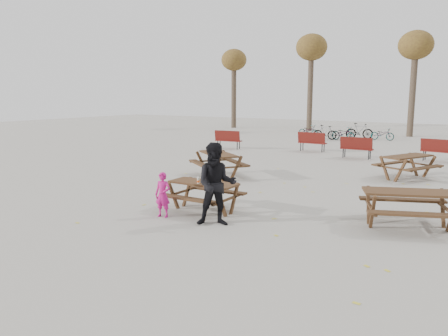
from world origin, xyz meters
The scene contains 14 objects.
ground centered at (0.00, 0.00, 0.00)m, with size 80.00×80.00×0.00m, color gray.
main_picnic_table centered at (0.00, 0.00, 0.59)m, with size 1.80×1.45×0.78m.
food_tray centered at (0.15, -0.11, 0.79)m, with size 0.18×0.11×0.04m, color white.
bread_roll centered at (0.15, -0.11, 0.83)m, with size 0.14×0.06×0.05m, color tan.
soda_bottle centered at (-0.01, -0.22, 0.85)m, with size 0.07×0.07×0.17m.
child centered at (-0.56, -0.96, 0.56)m, with size 0.41×0.27×1.12m, color #BA1773.
adult centered at (0.94, -0.83, 0.97)m, with size 0.94×0.73×1.93m, color black.
picnic_table_east centered at (4.75, 1.31, 0.43)m, with size 1.98×1.60×0.85m, color #372114, non-canonical shape.
picnic_table_north centered at (-2.27, 4.24, 0.44)m, with size 2.05×1.65×0.88m, color #372114, non-canonical shape.
picnic_table_far centered at (3.68, 7.54, 0.42)m, with size 1.96×1.58×0.84m, color #372114, non-canonical shape.
park_bench_row centered at (-0.85, 12.24, 0.52)m, with size 12.10×2.00×1.03m.
bicycle_row centered at (-2.52, 20.21, 0.46)m, with size 6.62×2.69×1.07m.
tree_row centered at (0.90, 25.15, 6.19)m, with size 32.17×3.52×8.26m.
fallen_leaves centered at (0.50, 2.50, 0.00)m, with size 11.00×11.00×0.01m, color gold, non-canonical shape.
Camera 1 is at (6.30, -9.06, 3.02)m, focal length 35.00 mm.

